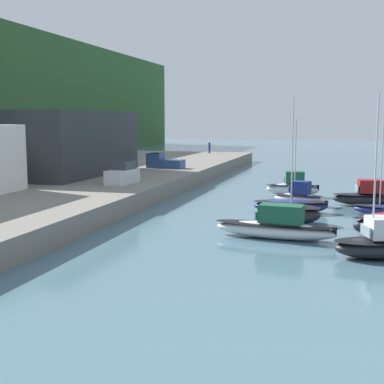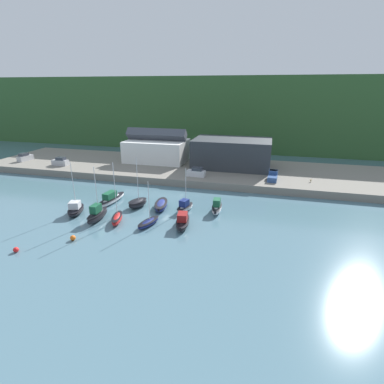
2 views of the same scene
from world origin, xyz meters
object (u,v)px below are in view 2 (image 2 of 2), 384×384
(moored_boat_5, at_px, (76,209))
(moored_boat_8, at_px, (148,222))
(mooring_buoy_1, at_px, (16,250))
(moored_boat_0, at_px, (111,199))
(moored_boat_3, at_px, (185,207))
(parked_car_0, at_px, (196,172))
(moored_boat_1, at_px, (138,203))
(moored_boat_9, at_px, (183,221))
(mooring_buoy_0, at_px, (73,238))
(moored_boat_4, at_px, (217,207))
(moored_boat_7, at_px, (117,218))
(moored_boat_6, at_px, (97,214))
(parked_car_1, at_px, (60,162))
(dog_on_quay, at_px, (311,180))
(pickup_truck_0, at_px, (273,176))
(parked_car_2, at_px, (25,157))
(moored_boat_2, at_px, (161,205))

(moored_boat_5, xyz_separation_m, moored_boat_8, (14.26, -1.19, -0.35))
(mooring_buoy_1, bearing_deg, moored_boat_0, 80.06)
(moored_boat_3, xyz_separation_m, parked_car_0, (-1.95, 16.77, 1.75))
(moored_boat_1, distance_m, moored_boat_9, 11.85)
(mooring_buoy_0, bearing_deg, moored_boat_4, 40.33)
(moored_boat_7, bearing_deg, moored_boat_0, 108.33)
(moored_boat_6, distance_m, moored_boat_9, 14.57)
(moored_boat_0, relative_size, moored_boat_6, 0.91)
(moored_boat_3, bearing_deg, moored_boat_8, -103.76)
(moored_boat_7, relative_size, mooring_buoy_1, 13.88)
(moored_boat_1, distance_m, parked_car_1, 35.47)
(parked_car_1, bearing_deg, moored_boat_5, -138.71)
(moored_boat_0, height_order, moored_boat_3, moored_boat_3)
(moored_boat_5, relative_size, moored_boat_8, 1.26)
(moored_boat_6, bearing_deg, moored_boat_3, 29.31)
(dog_on_quay, height_order, mooring_buoy_0, dog_on_quay)
(pickup_truck_0, bearing_deg, dog_on_quay, 4.72)
(moored_boat_0, height_order, mooring_buoy_1, moored_boat_0)
(moored_boat_7, relative_size, pickup_truck_0, 2.09)
(moored_boat_9, height_order, parked_car_2, parked_car_2)
(moored_boat_2, distance_m, moored_boat_9, 8.79)
(moored_boat_3, bearing_deg, parked_car_2, 174.61)
(parked_car_1, distance_m, mooring_buoy_0, 42.04)
(moored_boat_0, bearing_deg, parked_car_0, 58.23)
(moored_boat_4, xyz_separation_m, dog_on_quay, (17.63, 17.70, 1.17))
(moored_boat_6, bearing_deg, moored_boat_7, 1.82)
(moored_boat_0, height_order, moored_boat_9, moored_boat_9)
(moored_boat_8, height_order, moored_boat_9, moored_boat_8)
(moored_boat_0, distance_m, moored_boat_1, 5.91)
(moored_boat_8, bearing_deg, moored_boat_3, 76.61)
(moored_boat_0, distance_m, mooring_buoy_0, 15.09)
(moored_boat_6, distance_m, moored_boat_8, 9.07)
(moored_boat_2, bearing_deg, parked_car_0, 69.14)
(pickup_truck_0, distance_m, mooring_buoy_0, 43.67)
(moored_boat_1, xyz_separation_m, moored_boat_4, (14.70, 1.49, 0.11))
(parked_car_2, distance_m, pickup_truck_0, 67.63)
(moored_boat_7, relative_size, parked_car_0, 2.34)
(moored_boat_8, distance_m, parked_car_2, 55.47)
(parked_car_1, distance_m, parked_car_2, 13.22)
(moored_boat_8, bearing_deg, pickup_truck_0, 69.08)
(moored_boat_1, bearing_deg, moored_boat_8, -34.01)
(moored_boat_2, height_order, parked_car_0, parked_car_0)
(moored_boat_4, height_order, moored_boat_9, moored_boat_4)
(moored_boat_0, relative_size, moored_boat_2, 1.27)
(moored_boat_7, xyz_separation_m, parked_car_1, (-29.75, 25.35, 1.84))
(moored_boat_4, xyz_separation_m, mooring_buoy_0, (-18.57, -15.77, -0.53))
(moored_boat_6, xyz_separation_m, mooring_buoy_0, (0.22, -7.11, -0.71))
(moored_boat_4, xyz_separation_m, parked_car_0, (-7.64, 15.74, 1.63))
(moored_boat_1, bearing_deg, moored_boat_3, 22.93)
(parked_car_2, height_order, dog_on_quay, parked_car_2)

